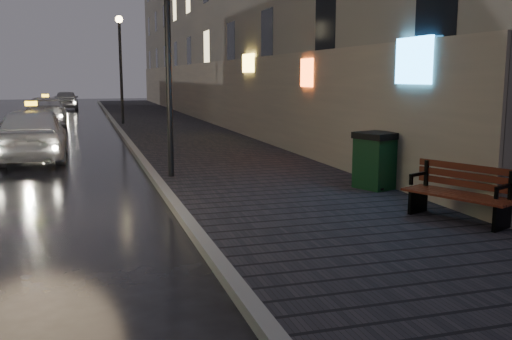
% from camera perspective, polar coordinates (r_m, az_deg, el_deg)
% --- Properties ---
extents(ground, '(120.00, 120.00, 0.00)m').
position_cam_1_polar(ground, '(7.78, -15.38, -9.73)').
color(ground, black).
rests_on(ground, ground).
extents(sidewalk, '(4.60, 58.00, 0.15)m').
position_cam_1_polar(sidewalk, '(28.76, -8.93, 4.41)').
color(sidewalk, black).
rests_on(sidewalk, ground).
extents(curb, '(0.20, 58.00, 0.15)m').
position_cam_1_polar(curb, '(28.52, -13.72, 4.21)').
color(curb, slate).
rests_on(curb, ground).
extents(building_near, '(1.80, 50.00, 13.00)m').
position_cam_1_polar(building_near, '(33.41, -4.58, 16.21)').
color(building_near, '#605B54').
rests_on(building_near, ground).
extents(lamp_near, '(0.36, 0.36, 5.28)m').
position_cam_1_polar(lamp_near, '(13.55, -8.82, 13.44)').
color(lamp_near, black).
rests_on(lamp_near, sidewalk).
extents(lamp_far, '(0.36, 0.36, 5.28)m').
position_cam_1_polar(lamp_far, '(29.45, -13.41, 11.03)').
color(lamp_far, black).
rests_on(lamp_far, sidewalk).
extents(bench, '(1.29, 1.90, 0.92)m').
position_cam_1_polar(bench, '(9.95, 19.78, -2.14)').
color(bench, black).
rests_on(bench, sidewalk).
extents(trash_bin, '(1.00, 1.00, 1.19)m').
position_cam_1_polar(trash_bin, '(12.30, 11.98, 1.00)').
color(trash_bin, black).
rests_on(trash_bin, sidewalk).
extents(taxi_near, '(1.94, 4.78, 1.63)m').
position_cam_1_polar(taxi_near, '(18.41, -21.41, 3.46)').
color(taxi_near, silver).
rests_on(taxi_near, ground).
extents(taxi_mid, '(2.16, 5.06, 1.45)m').
position_cam_1_polar(taxi_mid, '(31.41, -20.25, 5.55)').
color(taxi_mid, silver).
rests_on(taxi_mid, ground).
extents(car_far, '(1.74, 4.29, 1.46)m').
position_cam_1_polar(car_far, '(45.44, -18.44, 6.65)').
color(car_far, '#98989F').
rests_on(car_far, ground).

